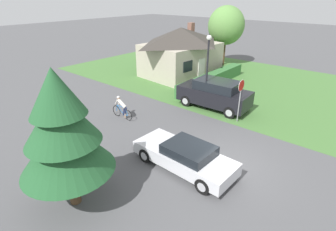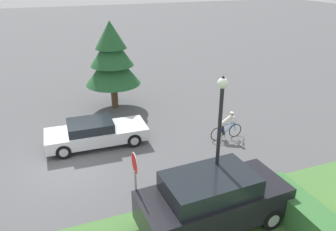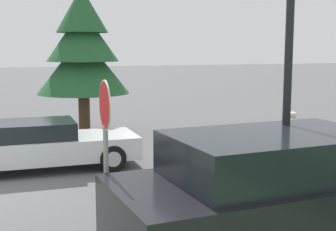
# 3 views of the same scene
# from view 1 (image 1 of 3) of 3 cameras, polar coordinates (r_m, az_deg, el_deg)

# --- Properties ---
(ground_plane) EXTENTS (140.00, 140.00, 0.00)m
(ground_plane) POSITION_cam_1_polar(r_m,az_deg,el_deg) (12.51, 12.60, -10.47)
(ground_plane) COLOR #515154
(grass_verge_right) EXTENTS (16.00, 36.00, 0.01)m
(grass_verge_right) POSITION_cam_1_polar(r_m,az_deg,el_deg) (23.90, 17.84, 6.43)
(grass_verge_right) COLOR #477538
(grass_verge_right) RESTS_ON ground
(cottage_house) EXTENTS (7.60, 6.08, 4.63)m
(cottage_house) POSITION_cam_1_polar(r_m,az_deg,el_deg) (25.11, 2.76, 13.82)
(cottage_house) COLOR #B2A893
(cottage_house) RESTS_ON ground
(hedge_row) EXTENTS (9.13, 0.90, 1.04)m
(hedge_row) POSITION_cam_1_polar(r_m,az_deg,el_deg) (22.76, 9.56, 7.75)
(hedge_row) COLOR #387038
(hedge_row) RESTS_ON ground
(sedan_left_lane) EXTENTS (1.97, 4.77, 1.25)m
(sedan_left_lane) POSITION_cam_1_polar(r_m,az_deg,el_deg) (11.72, 3.68, -8.81)
(sedan_left_lane) COLOR silver
(sedan_left_lane) RESTS_ON ground
(cyclist) EXTENTS (0.44, 1.75, 1.43)m
(cyclist) POSITION_cam_1_polar(r_m,az_deg,el_deg) (16.54, -10.00, 1.65)
(cyclist) COLOR black
(cyclist) RESTS_ON ground
(parked_suv_right) EXTENTS (2.26, 4.92, 1.95)m
(parked_suv_right) POSITION_cam_1_polar(r_m,az_deg,el_deg) (17.99, 10.10, 4.70)
(parked_suv_right) COLOR black
(parked_suv_right) RESTS_ON ground
(stop_sign) EXTENTS (0.70, 0.07, 2.66)m
(stop_sign) POSITION_cam_1_polar(r_m,az_deg,el_deg) (15.95, 15.51, 4.81)
(stop_sign) COLOR gray
(stop_sign) RESTS_ON ground
(street_lamp) EXTENTS (0.33, 0.33, 4.93)m
(street_lamp) POSITION_cam_1_polar(r_m,az_deg,el_deg) (17.11, 8.61, 11.48)
(street_lamp) COLOR black
(street_lamp) RESTS_ON ground
(conifer_tall_near) EXTENTS (3.22, 3.22, 5.18)m
(conifer_tall_near) POSITION_cam_1_polar(r_m,az_deg,el_deg) (9.30, -22.01, -2.92)
(conifer_tall_near) COLOR #4C3823
(conifer_tall_near) RESTS_ON ground
(deciduous_tree_right) EXTENTS (3.76, 3.76, 6.10)m
(deciduous_tree_right) POSITION_cam_1_polar(r_m,az_deg,el_deg) (29.47, 12.55, 18.58)
(deciduous_tree_right) COLOR #4C3823
(deciduous_tree_right) RESTS_ON ground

